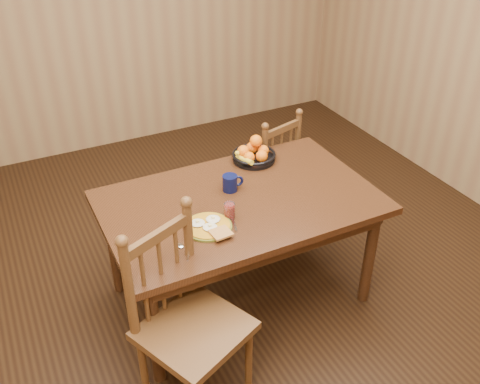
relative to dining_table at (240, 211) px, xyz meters
name	(u,v)px	position (x,y,z in m)	size (l,w,h in m)	color
room	(240,104)	(0.00, 0.00, 0.68)	(4.52, 5.02, 2.72)	black
dining_table	(240,211)	(0.00, 0.00, 0.00)	(1.60, 1.00, 0.75)	black
chair_far	(267,170)	(0.56, 0.67, -0.22)	(0.51, 0.50, 0.92)	#442A14
chair_near	(188,323)	(-0.57, -0.56, -0.15)	(0.63, 0.61, 1.06)	#442A14
breakfast_plate	(209,226)	(-0.28, -0.18, 0.10)	(0.26, 0.29, 0.04)	#59601E
fork	(232,221)	(-0.14, -0.18, 0.09)	(0.06, 0.18, 0.00)	silver
spoon	(183,248)	(-0.47, -0.28, 0.09)	(0.06, 0.15, 0.01)	silver
coffee_mug	(231,183)	(0.00, 0.12, 0.14)	(0.13, 0.09, 0.10)	black
juice_glass	(229,211)	(-0.13, -0.14, 0.13)	(0.06, 0.06, 0.09)	silver
fruit_bowl	(254,154)	(0.29, 0.38, 0.13)	(0.29, 0.29, 0.17)	black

